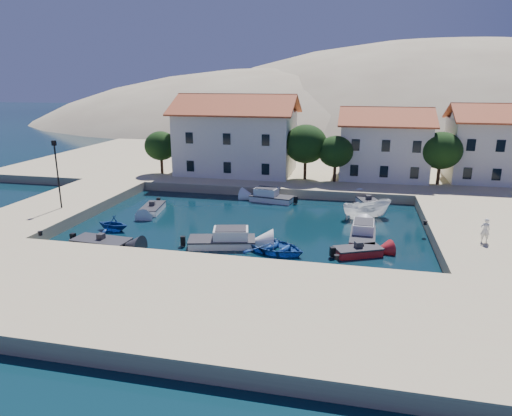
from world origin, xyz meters
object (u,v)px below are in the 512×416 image
(lamppost, at_px, (57,168))
(pedestrian, at_px, (485,230))
(building_left, at_px, (237,133))
(rowboat_south, at_px, (274,251))
(building_mid, at_px, (384,142))
(cabin_cruiser_south, at_px, (222,240))
(cabin_cruiser_east, at_px, (363,235))
(building_right, at_px, (491,142))
(boat_east, at_px, (366,218))

(lamppost, bearing_deg, pedestrian, -2.37)
(building_left, xyz_separation_m, rowboat_south, (9.25, -24.10, -5.94))
(building_left, bearing_deg, building_mid, 3.18)
(rowboat_south, relative_size, pedestrian, 2.71)
(cabin_cruiser_south, relative_size, cabin_cruiser_east, 1.13)
(building_right, bearing_deg, building_left, -176.19)
(building_left, bearing_deg, rowboat_south, -69.00)
(boat_east, relative_size, pedestrian, 2.62)
(lamppost, relative_size, pedestrian, 3.41)
(building_right, height_order, cabin_cruiser_east, building_right)
(building_right, height_order, pedestrian, building_right)
(building_left, bearing_deg, pedestrian, -41.46)
(rowboat_south, xyz_separation_m, boat_east, (6.86, 10.29, 0.00))
(pedestrian, bearing_deg, rowboat_south, 6.24)
(building_mid, relative_size, lamppost, 1.69)
(cabin_cruiser_south, xyz_separation_m, pedestrian, (19.23, 2.33, 1.44))
(rowboat_south, height_order, boat_east, boat_east)
(rowboat_south, bearing_deg, building_mid, 2.15)
(cabin_cruiser_south, bearing_deg, cabin_cruiser_east, 4.60)
(rowboat_south, distance_m, pedestrian, 15.41)
(building_left, distance_m, building_right, 30.07)
(rowboat_south, height_order, pedestrian, pedestrian)
(building_left, bearing_deg, cabin_cruiser_east, -52.18)
(building_right, distance_m, cabin_cruiser_south, 36.22)
(building_right, bearing_deg, boat_east, -131.32)
(cabin_cruiser_south, bearing_deg, building_mid, 48.79)
(lamppost, bearing_deg, building_left, 60.10)
(cabin_cruiser_south, bearing_deg, pedestrian, -6.80)
(building_right, bearing_deg, rowboat_south, -128.49)
(building_right, height_order, cabin_cruiser_south, building_right)
(building_mid, bearing_deg, lamppost, -144.55)
(building_mid, relative_size, rowboat_south, 2.12)
(building_mid, height_order, lamppost, building_mid)
(cabin_cruiser_east, distance_m, pedestrian, 8.77)
(cabin_cruiser_east, bearing_deg, rowboat_south, 122.55)
(building_left, height_order, building_right, building_left)
(building_left, height_order, lamppost, building_left)
(building_left, distance_m, building_mid, 18.04)
(building_right, distance_m, pedestrian, 24.42)
(lamppost, height_order, cabin_cruiser_east, lamppost)
(rowboat_south, bearing_deg, lamppost, 100.20)
(building_right, height_order, rowboat_south, building_right)
(building_left, xyz_separation_m, boat_east, (16.11, -13.80, -5.94))
(building_right, distance_m, lamppost, 46.98)
(building_left, xyz_separation_m, cabin_cruiser_east, (15.74, -20.28, -5.46))
(building_left, relative_size, lamppost, 2.36)
(building_mid, xyz_separation_m, cabin_cruiser_south, (-12.91, -24.81, -4.75))
(pedestrian, bearing_deg, lamppost, -5.98)
(building_right, xyz_separation_m, cabin_cruiser_south, (-24.91, -25.81, -5.00))
(building_right, xyz_separation_m, boat_east, (-13.89, -15.80, -5.47))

